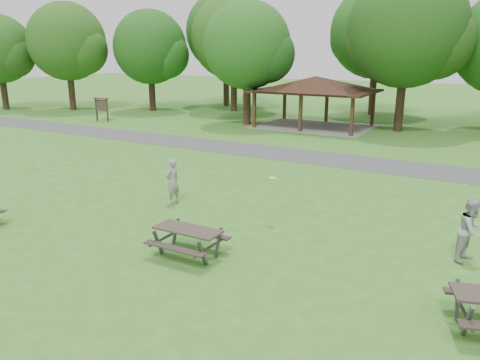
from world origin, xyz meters
name	(u,v)px	position (x,y,z in m)	size (l,w,h in m)	color
ground	(142,250)	(0.00, 0.00, 0.00)	(160.00, 160.00, 0.00)	#337120
asphalt_path	(316,157)	(0.00, 14.00, 0.01)	(120.00, 3.20, 0.02)	#424244
pavilion	(315,86)	(-4.00, 24.00, 3.06)	(8.60, 7.01, 3.76)	#392314
notice_board	(101,105)	(-20.00, 18.00, 1.31)	(1.60, 0.30, 1.88)	#341D12
tree_row_a	(68,44)	(-27.91, 22.03, 6.15)	(7.56, 7.20, 9.97)	black
tree_row_b	(151,49)	(-20.92, 25.53, 5.67)	(7.14, 6.80, 9.28)	black
tree_row_c	(235,40)	(-13.90, 29.03, 6.54)	(8.19, 7.80, 10.67)	black
tree_row_d	(248,48)	(-8.92, 22.53, 5.77)	(6.93, 6.60, 9.27)	black
tree_row_e	(408,32)	(2.10, 25.03, 6.78)	(8.40, 8.00, 11.02)	black
tree_deep_a	(227,34)	(-16.90, 32.53, 7.13)	(8.40, 8.00, 11.38)	#2E2014
tree_deep_b	(378,35)	(-1.90, 33.03, 6.89)	(8.40, 8.00, 11.13)	black
tree_flank_left	(0,51)	(-33.92, 19.03, 5.53)	(6.72, 6.40, 8.93)	black
picnic_table_middle	(188,235)	(1.39, 0.39, 0.62)	(1.96, 1.60, 0.84)	#322A24
frisbee_in_flight	(273,178)	(2.28, 3.93, 1.57)	(0.29, 0.29, 0.02)	#FFFA28
frisbee_thrower	(173,181)	(-1.87, 3.91, 0.87)	(0.64, 0.42, 1.74)	gray
frisbee_catcher	(471,230)	(8.27, 3.97, 0.89)	(0.87, 0.68, 1.79)	#A6A6A9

